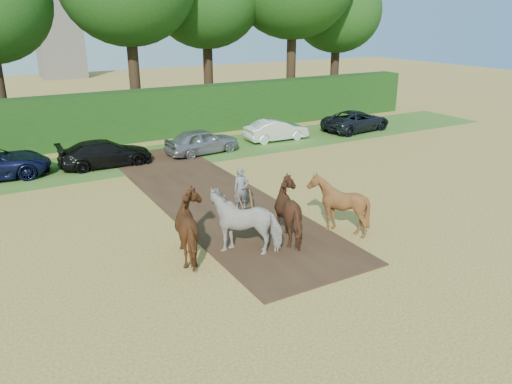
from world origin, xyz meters
The scene contains 6 objects.
ground centered at (0.00, 0.00, 0.00)m, with size 120.00×120.00×0.00m, color gold.
earth_strip centered at (1.50, 7.00, 0.03)m, with size 4.50×17.00×0.05m, color #472D1C.
grass_verge centered at (0.00, 14.00, 0.01)m, with size 50.00×5.00×0.03m, color #38601E.
hedgerow centered at (0.00, 18.50, 1.50)m, with size 46.00×1.60×3.00m, color #14380F.
plough_team centered at (1.40, 1.76, 1.02)m, with size 7.02×4.88×2.05m.
parked_cars centered at (-0.23, 13.90, 0.69)m, with size 36.59×3.47×1.47m.
Camera 1 is at (-6.70, -11.40, 7.34)m, focal length 35.00 mm.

